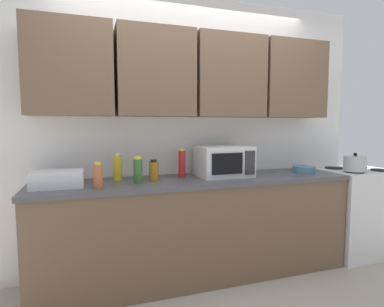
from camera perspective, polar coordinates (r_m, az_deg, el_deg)
The scene contains 12 objects.
wall_back_with_cabinets at distance 2.97m, azimuth -0.43°, elevation 9.22°, with size 3.68×0.38×2.60m.
counter_run at distance 2.90m, azimuth 1.04°, elevation -13.35°, with size 2.81×0.63×0.90m.
stove_range at distance 3.85m, azimuth 27.56°, elevation -9.25°, with size 0.76×0.64×0.91m.
kettle at distance 3.53m, azimuth 27.64°, elevation -1.64°, with size 0.21×0.21×0.19m.
microwave at distance 2.90m, azimuth 5.84°, elevation -1.41°, with size 0.48×0.37×0.28m.
dish_rack at distance 2.63m, azimuth -23.35°, elevation -4.28°, with size 0.38×0.30×0.12m, color silver.
bottle_red_sauce at distance 2.83m, azimuth -1.85°, elevation -1.86°, with size 0.06×0.06×0.26m.
bottle_amber_vinegar at distance 2.69m, azimuth -7.01°, elevation -3.15°, with size 0.08×0.08×0.18m.
bottle_spice_jar at distance 2.45m, azimuth -16.83°, elevation -3.95°, with size 0.07×0.07×0.20m.
bottle_green_oil at distance 2.59m, azimuth -9.88°, elevation -3.03°, with size 0.07×0.07×0.22m.
bottle_yellow_mustard at distance 2.74m, azimuth -13.43°, elevation -2.53°, with size 0.07×0.07×0.24m.
bowl_ceramic_small at distance 3.32m, azimuth 19.80°, elevation -2.75°, with size 0.22×0.22×0.06m, color teal.
Camera 1 is at (-0.92, -2.89, 1.38)m, focal length 29.15 mm.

